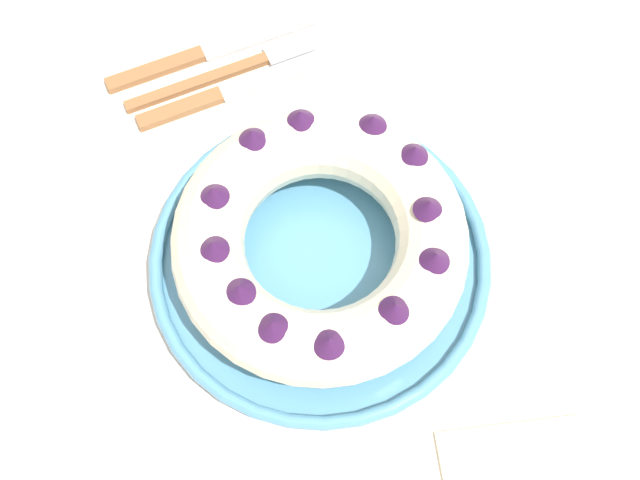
{
  "coord_description": "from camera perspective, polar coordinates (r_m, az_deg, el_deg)",
  "views": [
    {
      "loc": [
        0.26,
        -0.07,
        1.35
      ],
      "look_at": [
        0.03,
        0.03,
        0.78
      ],
      "focal_mm": 42.0,
      "sensor_mm": 36.0,
      "label": 1
    }
  ],
  "objects": [
    {
      "name": "serving_knife",
      "position": [
        0.8,
        -9.16,
        13.76
      ],
      "size": [
        0.02,
        0.23,
        0.01
      ],
      "rotation": [
        0.0,
        0.0,
        0.09
      ],
      "color": "#936038",
      "rests_on": "dining_table"
    },
    {
      "name": "serving_dish",
      "position": [
        0.66,
        0.0,
        -1.48
      ],
      "size": [
        0.3,
        0.3,
        0.02
      ],
      "color": "#518EB2",
      "rests_on": "dining_table"
    },
    {
      "name": "cake_knife",
      "position": [
        0.76,
        -7.76,
        10.84
      ],
      "size": [
        0.02,
        0.19,
        0.01
      ],
      "rotation": [
        0.0,
        0.0,
        0.04
      ],
      "color": "#936038",
      "rests_on": "dining_table"
    },
    {
      "name": "bundt_cake",
      "position": [
        0.62,
        0.01,
        0.04
      ],
      "size": [
        0.25,
        0.25,
        0.07
      ],
      "color": "beige",
      "rests_on": "serving_dish"
    },
    {
      "name": "ground_plane",
      "position": [
        1.37,
        -1.78,
        -12.95
      ],
      "size": [
        8.0,
        8.0,
        0.0
      ],
      "primitive_type": "plane",
      "color": "gray"
    },
    {
      "name": "fork",
      "position": [
        0.78,
        -6.11,
        12.93
      ],
      "size": [
        0.02,
        0.21,
        0.01
      ],
      "rotation": [
        0.0,
        0.0,
        -0.05
      ],
      "color": "#936038",
      "rests_on": "dining_table"
    },
    {
      "name": "dining_table",
      "position": [
        0.75,
        -3.18,
        -3.33
      ],
      "size": [
        1.3,
        1.21,
        0.72
      ],
      "color": "beige",
      "rests_on": "ground_plane"
    }
  ]
}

